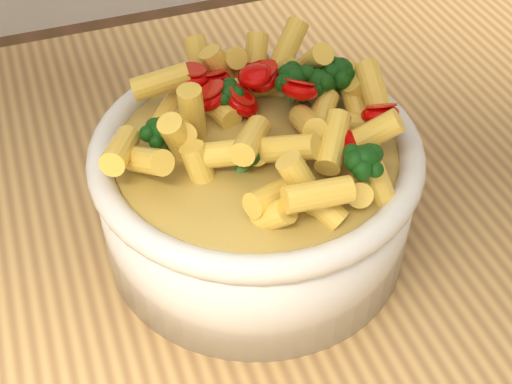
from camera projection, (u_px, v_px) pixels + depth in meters
name	position (u px, v px, depth m)	size (l,w,h in m)	color
table	(378.00, 360.00, 0.57)	(1.20, 0.80, 0.90)	tan
serving_bowl	(256.00, 191.00, 0.49)	(0.22, 0.22, 0.10)	silver
pasta_salad	(256.00, 124.00, 0.45)	(0.18, 0.18, 0.04)	#FFC250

